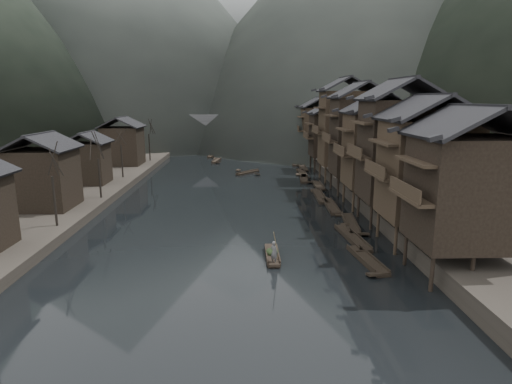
{
  "coord_description": "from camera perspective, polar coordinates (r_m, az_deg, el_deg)",
  "views": [
    {
      "loc": [
        1.42,
        -37.09,
        12.9
      ],
      "look_at": [
        2.91,
        10.24,
        2.5
      ],
      "focal_mm": 30.0,
      "sensor_mm": 36.0,
      "label": 1
    }
  ],
  "objects": [
    {
      "name": "left_bank",
      "position": [
        86.14,
        -26.83,
        2.84
      ],
      "size": [
        40.0,
        200.0,
        1.2
      ],
      "primitive_type": "cube",
      "color": "#2D2823",
      "rests_on": "ground"
    },
    {
      "name": "bare_trees",
      "position": [
        57.96,
        -20.42,
        5.28
      ],
      "size": [
        3.68,
        60.1,
        7.36
      ],
      "color": "black",
      "rests_on": "left_bank"
    },
    {
      "name": "bamboo_pole",
      "position": [
        32.89,
        2.82,
        -3.05
      ],
      "size": [
        0.75,
        2.59,
        3.79
      ],
      "primitive_type": "cylinder",
      "rotation": [
        0.61,
        0.0,
        -0.26
      ],
      "color": "#8C7A51",
      "rests_on": "boatman"
    },
    {
      "name": "stilt_houses",
      "position": [
        58.64,
        14.04,
        8.07
      ],
      "size": [
        9.0,
        67.6,
        16.37
      ],
      "color": "black",
      "rests_on": "ground"
    },
    {
      "name": "cargo_heap",
      "position": [
        35.77,
        2.17,
        -7.46
      ],
      "size": [
        1.09,
        1.43,
        0.65
      ],
      "primitive_type": "ellipsoid",
      "color": "black",
      "rests_on": "hero_sampan"
    },
    {
      "name": "water",
      "position": [
        39.29,
        -3.8,
        -6.81
      ],
      "size": [
        300.0,
        300.0,
        0.0
      ],
      "primitive_type": "plane",
      "color": "black",
      "rests_on": "ground"
    },
    {
      "name": "midriver_boats",
      "position": [
        86.89,
        -4.27,
        3.95
      ],
      "size": [
        10.89,
        27.11,
        0.45
      ],
      "color": "black",
      "rests_on": "water"
    },
    {
      "name": "stone_bridge",
      "position": [
        109.37,
        -2.57,
        8.29
      ],
      "size": [
        40.0,
        6.0,
        9.0
      ],
      "color": "#4C4C4F",
      "rests_on": "ground"
    },
    {
      "name": "hero_sampan",
      "position": [
        35.75,
        2.19,
        -8.43
      ],
      "size": [
        1.07,
        4.95,
        0.43
      ],
      "color": "black",
      "rests_on": "water"
    },
    {
      "name": "boatman",
      "position": [
        33.73,
        2.43,
        -7.65
      ],
      "size": [
        0.78,
        0.78,
        1.83
      ],
      "primitive_type": "imported",
      "rotation": [
        0.0,
        0.0,
        2.38
      ],
      "color": "#58585B",
      "rests_on": "hero_sampan"
    },
    {
      "name": "left_houses",
      "position": [
        61.68,
        -22.69,
        4.69
      ],
      "size": [
        8.1,
        53.2,
        8.73
      ],
      "color": "black",
      "rests_on": "left_bank"
    },
    {
      "name": "right_bank",
      "position": [
        84.94,
        21.54,
        3.4
      ],
      "size": [
        40.0,
        200.0,
        1.8
      ],
      "primitive_type": "cube",
      "color": "#2D2823",
      "rests_on": "ground"
    },
    {
      "name": "hills",
      "position": [
        207.86,
        -0.66,
        23.18
      ],
      "size": [
        320.0,
        380.0,
        112.31
      ],
      "color": "black",
      "rests_on": "ground"
    },
    {
      "name": "moored_sampans",
      "position": [
        63.29,
        7.83,
        0.7
      ],
      "size": [
        3.22,
        65.42,
        0.47
      ],
      "color": "black",
      "rests_on": "water"
    }
  ]
}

